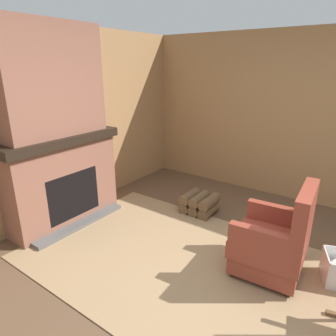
{
  "coord_description": "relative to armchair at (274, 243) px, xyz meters",
  "views": [
    {
      "loc": [
        0.94,
        -2.17,
        2.01
      ],
      "look_at": [
        -0.94,
        0.45,
        0.9
      ],
      "focal_mm": 32.0,
      "sensor_mm": 36.0,
      "label": 1
    }
  ],
  "objects": [
    {
      "name": "oil_lamp_vase",
      "position": [
        -2.66,
        -0.93,
        0.94
      ],
      "size": [
        0.11,
        0.11,
        0.31
      ],
      "color": "#B24C42",
      "rests_on": "fireplace_hearth"
    },
    {
      "name": "wood_panel_wall_back",
      "position": [
        -0.29,
        2.04,
        0.9
      ],
      "size": [
        5.65,
        0.09,
        2.52
      ],
      "color": "#9E7247",
      "rests_on": "ground"
    },
    {
      "name": "area_rug",
      "position": [
        -0.63,
        -0.39,
        -0.35
      ],
      "size": [
        3.73,
        2.18,
        0.01
      ],
      "color": "#997A56",
      "rests_on": "ground"
    },
    {
      "name": "chimney_breast",
      "position": [
        -2.62,
        -0.51,
        1.49
      ],
      "size": [
        0.38,
        1.3,
        1.31
      ],
      "color": "brown",
      "rests_on": "fireplace_hearth"
    },
    {
      "name": "firewood_stack",
      "position": [
        -1.26,
        0.73,
        -0.21
      ],
      "size": [
        0.47,
        0.4,
        0.29
      ],
      "rotation": [
        0.0,
        0.0,
        0.01
      ],
      "color": "brown",
      "rests_on": "ground"
    },
    {
      "name": "wood_panel_wall_left",
      "position": [
        -2.86,
        -0.51,
        0.9
      ],
      "size": [
        0.06,
        5.65,
        2.52
      ],
      "color": "#9E7247",
      "rests_on": "ground"
    },
    {
      "name": "fireplace_hearth",
      "position": [
        -2.61,
        -0.51,
        0.24
      ],
      "size": [
        0.64,
        1.57,
        1.18
      ],
      "color": "brown",
      "rests_on": "ground"
    },
    {
      "name": "ground_plane",
      "position": [
        -0.31,
        -0.51,
        -0.35
      ],
      "size": [
        14.0,
        14.0,
        0.0
      ],
      "primitive_type": "plane",
      "color": "brown"
    },
    {
      "name": "armchair",
      "position": [
        0.0,
        0.0,
        0.0
      ],
      "size": [
        0.71,
        0.71,
        0.98
      ],
      "rotation": [
        0.0,
        0.0,
        3.21
      ],
      "color": "brown",
      "rests_on": "ground"
    },
    {
      "name": "storage_case",
      "position": [
        -2.66,
        -0.36,
        0.9
      ],
      "size": [
        0.16,
        0.26,
        0.14
      ],
      "color": "brown",
      "rests_on": "fireplace_hearth"
    }
  ]
}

